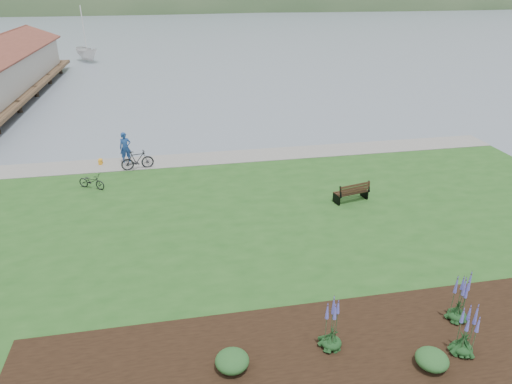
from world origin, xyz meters
The scene contains 16 objects.
ground centered at (0.00, 0.00, 0.00)m, with size 600.00×600.00×0.00m, color slate.
lawn centered at (0.00, -2.00, 0.20)m, with size 34.00×20.00×0.40m, color #21501C.
shoreline_path centered at (0.00, 6.90, 0.42)m, with size 34.00×2.20×0.03m, color gray.
garden_bed centered at (3.00, -9.80, 0.42)m, with size 24.00×4.40×0.04m, color black.
far_hillside centered at (20.00, 170.00, 0.00)m, with size 580.00×80.00×38.00m, color #35532E, non-canonical shape.
park_bench centered at (4.78, -0.37, 0.93)m, with size 1.82×1.06×1.06m.
person centered at (-6.57, 7.20, 1.49)m, with size 0.80×0.55×2.19m, color navy.
bicycle_a centered at (-8.12, 3.65, 0.81)m, with size 1.56×0.54×0.82m, color black.
bicycle_b centered at (-5.86, 5.96, 0.96)m, with size 1.87×0.54×1.12m, color black.
sailboat centered at (-14.46, 48.58, 0.00)m, with size 8.75×8.91×23.08m, color silver.
pannier centered at (-8.09, 7.11, 0.56)m, with size 0.20×0.31×0.33m, color orange.
echium_0 centered at (4.19, -10.59, 1.21)m, with size 0.62×0.62×1.83m.
echium_1 centered at (4.88, -9.25, 1.29)m, with size 0.62×0.62×2.00m.
echium_4 centered at (0.47, -9.66, 1.31)m, with size 0.62×0.62×2.14m.
shrub_0 centered at (-2.57, -9.91, 0.68)m, with size 0.98×0.98×0.49m, color #1E4C21.
shrub_1 centered at (3.03, -10.91, 0.68)m, with size 0.94×0.94×0.47m, color #1E4C21.
Camera 1 is at (-3.70, -19.50, 10.50)m, focal length 32.00 mm.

